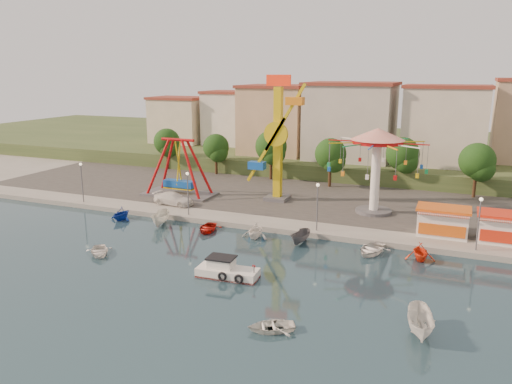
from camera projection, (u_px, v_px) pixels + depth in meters
The scene contains 36 objects.
ground at pixel (194, 267), 45.89m from camera, with size 200.00×200.00×0.00m, color #152C3B.
quay_deck at pixel (344, 158), 101.50m from camera, with size 200.00×100.00×0.60m, color #9E998E.
asphalt_pad at pixel (295, 190), 72.69m from camera, with size 90.00×28.00×0.01m, color #4C4944.
hill_terrace at pixel (349, 149), 105.71m from camera, with size 200.00×60.00×3.00m, color #384C26.
pirate_ship_ride at pixel (179, 168), 69.11m from camera, with size 10.00×5.00×8.00m.
kamikaze_tower at pixel (279, 142), 65.21m from camera, with size 5.61×3.10×16.50m.
wave_swinger at pixel (377, 151), 59.53m from camera, with size 11.60×11.60×10.40m.
booth_left at pixel (443, 221), 52.50m from camera, with size 5.40×3.78×3.08m.
booth_mid at pixel (505, 228), 50.32m from camera, with size 5.40×3.78×3.08m.
lamp_post_0 at pixel (82, 184), 65.73m from camera, with size 0.14×0.14×5.00m, color #59595E.
lamp_post_1 at pixel (188, 195), 59.80m from camera, with size 0.14×0.14×5.00m, color #59595E.
lamp_post_2 at pixel (317, 208), 53.87m from camera, with size 0.14×0.14×5.00m, color #59595E.
lamp_post_3 at pixel (478, 225), 47.93m from camera, with size 0.14×0.14×5.00m, color #59595E.
tree_0 at pixel (167, 142), 87.44m from camera, with size 4.60×4.60×7.19m.
tree_1 at pixel (216, 147), 83.14m from camera, with size 4.35×4.35×6.80m.
tree_2 at pixel (271, 146), 78.87m from camera, with size 5.02×5.02×7.85m.
tree_3 at pixel (331, 154), 73.95m from camera, with size 4.68×4.68×7.32m.
tree_4 at pixel (403, 154), 72.89m from camera, with size 4.86×4.86×7.60m.
tree_5 at pixel (477, 161), 67.55m from camera, with size 4.83×4.83×7.54m.
building_0 at pixel (159, 116), 97.52m from camera, with size 9.26×9.53×11.87m, color beige.
building_1 at pixel (226, 124), 98.21m from camera, with size 12.33×9.01×8.63m, color silver.
building_2 at pixel (291, 120), 93.55m from camera, with size 11.95×9.28×11.23m, color tan.
building_3 at pixel (361, 130), 85.84m from camera, with size 12.59×10.50×9.20m, color beige.
building_4 at pixel (445, 132), 83.90m from camera, with size 10.75×9.23×9.24m, color beige.
cabin_motorboat at pixel (226, 271), 43.59m from camera, with size 5.54×2.43×1.90m.
rowboat_a at pixel (99, 251), 48.85m from camera, with size 2.50×3.50×0.72m, color white.
rowboat_b at pixel (271, 326), 34.57m from camera, with size 2.38×3.34×0.69m, color white.
skiff at pixel (421, 323), 33.86m from camera, with size 1.70×4.51×1.74m, color silver.
van at pixel (173, 199), 64.79m from camera, with size 2.20×5.41×1.57m, color white.
moored_boat_1 at pixel (121, 213), 60.26m from camera, with size 2.62×3.04×1.60m, color #12309D.
moored_boat_2 at pixel (161, 218), 58.16m from camera, with size 1.59×4.23×1.63m, color beige.
moored_boat_3 at pixel (207, 228), 55.99m from camera, with size 2.67×3.74×0.77m, color #A9150D.
moored_boat_4 at pixel (255, 230), 53.72m from camera, with size 2.80×3.25×1.71m, color white.
moored_boat_5 at pixel (301, 237), 51.86m from camera, with size 1.36×3.62×1.40m, color #535257.
moored_boat_6 at pixel (371, 249), 49.22m from camera, with size 2.99×4.19×0.87m, color white.
moored_boat_7 at pixel (420, 251), 47.42m from camera, with size 2.78×3.22×1.69m, color red.
Camera 1 is at (21.69, -37.51, 17.57)m, focal length 35.00 mm.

